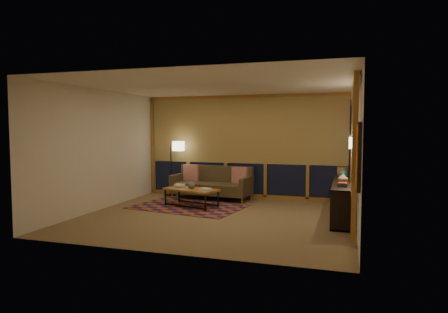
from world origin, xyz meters
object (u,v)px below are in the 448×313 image
(sofa, at_px, (211,183))
(bookshelf, at_px, (343,198))
(floor_lamp, at_px, (171,168))
(coffee_table, at_px, (191,198))

(sofa, height_order, bookshelf, sofa)
(sofa, xyz_separation_m, floor_lamp, (-1.25, 0.23, 0.33))
(sofa, relative_size, floor_lamp, 1.36)
(coffee_table, xyz_separation_m, bookshelf, (3.39, 0.13, 0.16))
(sofa, height_order, coffee_table, sofa)
(coffee_table, distance_m, floor_lamp, 1.84)
(floor_lamp, distance_m, bookshelf, 4.70)
(floor_lamp, bearing_deg, bookshelf, 14.96)
(sofa, relative_size, bookshelf, 0.69)
(sofa, relative_size, coffee_table, 1.59)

